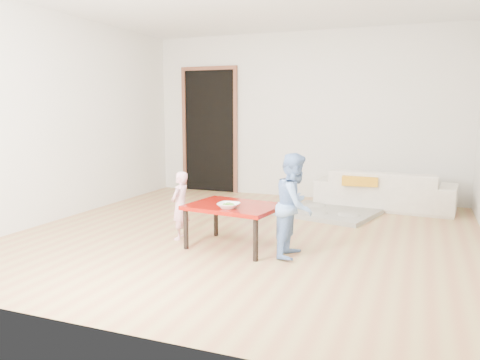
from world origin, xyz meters
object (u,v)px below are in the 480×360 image
Objects in this scene: sofa at (385,189)px; bowl at (229,206)px; child_pink at (180,206)px; child_blue at (295,205)px; basin at (257,209)px; red_table at (234,226)px.

bowl is at bearing 70.63° from sofa.
child_blue is (1.30, -0.13, 0.13)m from child_pink.
bowl is 0.64m from child_blue.
sofa reaches higher than bowl.
basin is (-0.32, 1.74, -0.40)m from bowl.
basin is (-1.58, -1.01, -0.21)m from sofa.
child_pink is 1.55m from basin.
child_blue is 1.91m from basin.
child_blue reaches higher than sofa.
child_pink is (-1.93, -2.48, 0.09)m from sofa.
sofa is at bearing -13.04° from child_blue.
bowl is at bearing 102.58° from child_blue.
sofa is at bearing 32.54° from basin.
sofa is 8.83× the size of bowl.
red_table is 0.90× the size of child_blue.
bowl reaches higher than red_table.
sofa is at bearing 144.31° from child_pink.
sofa is 3.15m from child_pink.
bowl is 0.21× the size of child_blue.
basin is (0.36, 1.48, -0.30)m from child_pink.
basin is (-0.30, 1.56, -0.16)m from red_table.
sofa is 2.12× the size of red_table.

